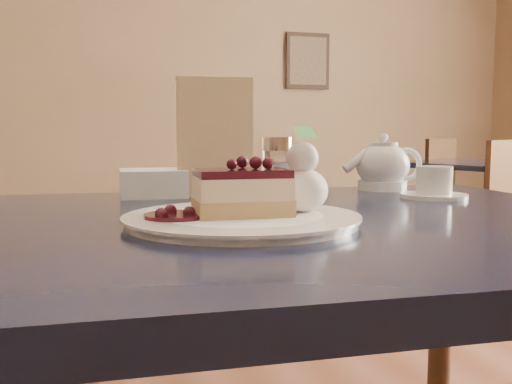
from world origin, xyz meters
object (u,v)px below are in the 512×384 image
object	(u,v)px
dessert_plate	(242,220)
bg_table_far_right	(465,246)
tea_set	(392,170)
cheesecake_slice	(242,193)
main_table	(234,275)

from	to	relation	value
dessert_plate	bg_table_far_right	distance (m)	3.75
dessert_plate	tea_set	world-z (taller)	tea_set
dessert_plate	cheesecake_slice	xyz separation A→B (m)	(0.00, -0.00, 0.04)
dessert_plate	bg_table_far_right	xyz separation A→B (m)	(2.38, 2.81, -0.71)
bg_table_far_right	main_table	bearing A→B (deg)	-154.78
dessert_plate	cheesecake_slice	size ratio (longest dim) A/B	2.43
tea_set	bg_table_far_right	distance (m)	3.26
tea_set	main_table	bearing A→B (deg)	-144.94
main_table	tea_set	xyz separation A→B (m)	(0.40, 0.28, 0.12)
main_table	cheesecake_slice	bearing A→B (deg)	-90.00
cheesecake_slice	dessert_plate	bearing A→B (deg)	98.82
cheesecake_slice	tea_set	bearing A→B (deg)	41.25
main_table	dessert_plate	size ratio (longest dim) A/B	4.11
main_table	bg_table_far_right	distance (m)	3.70
cheesecake_slice	bg_table_far_right	xyz separation A→B (m)	(2.38, 2.81, -0.74)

